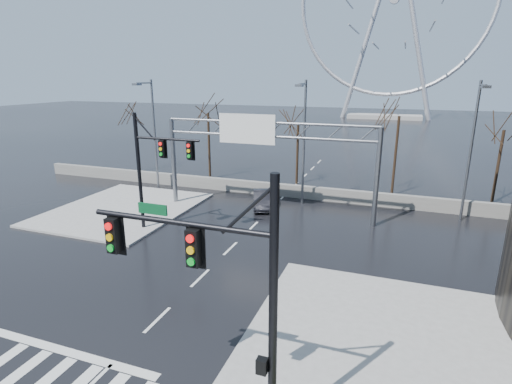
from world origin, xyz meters
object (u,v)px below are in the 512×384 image
at_px(ferris_wheel, 394,7).
at_px(car, 262,199).
at_px(signal_mast_far, 152,162).
at_px(signal_mast_near, 225,282).
at_px(sign_gantry, 262,147).

relative_size(ferris_wheel, car, 12.22).
xyz_separation_m(signal_mast_far, car, (5.09, 7.40, -4.15)).
distance_m(ferris_wheel, car, 82.85).
xyz_separation_m(signal_mast_near, ferris_wheel, (-0.14, 99.04, 21.26)).
distance_m(signal_mast_near, ferris_wheel, 101.29).
bearing_deg(signal_mast_near, car, 106.19).
bearing_deg(sign_gantry, car, 106.15).
bearing_deg(car, sign_gantry, -94.49).
height_order(signal_mast_far, car, signal_mast_far).
xyz_separation_m(sign_gantry, ferris_wheel, (5.38, 80.04, 20.95)).
xyz_separation_m(sign_gantry, car, (-0.41, 1.40, -4.50)).
relative_size(signal_mast_near, signal_mast_far, 1.00).
xyz_separation_m(signal_mast_near, signal_mast_far, (-11.01, 13.00, -0.04)).
height_order(signal_mast_near, signal_mast_far, same).
bearing_deg(signal_mast_far, car, 55.51).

